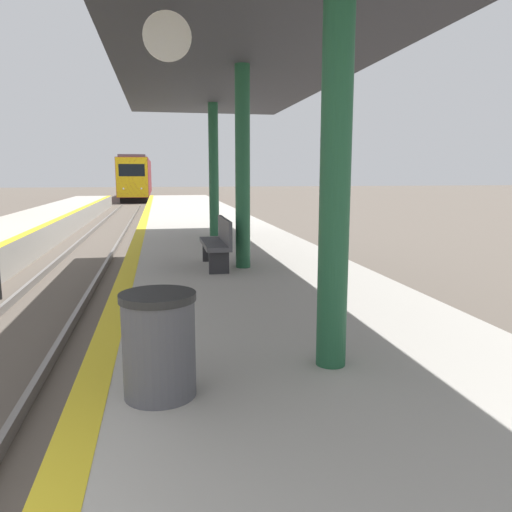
% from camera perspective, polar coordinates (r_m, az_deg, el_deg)
% --- Properties ---
extents(train, '(2.73, 18.43, 4.25)m').
position_cam_1_polar(train, '(53.54, -13.49, 8.68)').
color(train, black).
rests_on(train, ground).
extents(station_canopy, '(4.55, 14.80, 3.85)m').
position_cam_1_polar(station_canopy, '(9.43, -1.60, 21.03)').
color(station_canopy, '#1E5133').
rests_on(station_canopy, platform_right).
extents(trash_bin, '(0.60, 0.60, 0.83)m').
position_cam_1_polar(trash_bin, '(4.04, -11.03, -9.88)').
color(trash_bin, '#4C4C51').
rests_on(trash_bin, platform_right).
extents(bench, '(0.44, 1.62, 0.92)m').
position_cam_1_polar(bench, '(9.37, -4.34, 1.67)').
color(bench, '#4C4C51').
rests_on(bench, platform_right).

